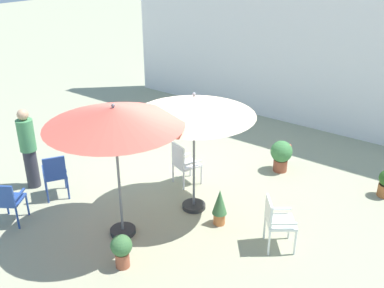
# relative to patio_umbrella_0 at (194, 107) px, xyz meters

# --- Properties ---
(ground_plane) EXTENTS (60.00, 60.00, 0.00)m
(ground_plane) POSITION_rel_patio_umbrella_0_xyz_m (-0.59, 0.17, -2.03)
(ground_plane) COLOR #A0A082
(villa_facade) EXTENTS (10.57, 0.30, 5.44)m
(villa_facade) POSITION_rel_patio_umbrella_0_xyz_m (-0.59, 5.20, 0.69)
(villa_facade) COLOR white
(villa_facade) RESTS_ON ground
(patio_umbrella_0) EXTENTS (2.15, 2.15, 2.29)m
(patio_umbrella_0) POSITION_rel_patio_umbrella_0_xyz_m (0.00, 0.00, 0.00)
(patio_umbrella_0) COLOR #2D2D2D
(patio_umbrella_0) RESTS_ON ground
(patio_umbrella_1) EXTENTS (2.19, 2.19, 2.37)m
(patio_umbrella_1) POSITION_rel_patio_umbrella_0_xyz_m (-0.51, -1.37, 0.10)
(patio_umbrella_1) COLOR #2D2D2D
(patio_umbrella_1) RESTS_ON ground
(cafe_table_0) EXTENTS (0.76, 0.76, 0.76)m
(cafe_table_0) POSITION_rel_patio_umbrella_0_xyz_m (-2.63, 1.49, -1.50)
(cafe_table_0) COLOR silver
(cafe_table_0) RESTS_ON ground
(patio_chair_0) EXTENTS (0.64, 0.64, 0.89)m
(patio_chair_0) POSITION_rel_patio_umbrella_0_xyz_m (1.75, -0.14, -1.50)
(patio_chair_0) COLOR white
(patio_chair_0) RESTS_ON ground
(patio_chair_1) EXTENTS (0.61, 0.62, 0.85)m
(patio_chair_1) POSITION_rel_patio_umbrella_0_xyz_m (-2.29, -2.37, -1.53)
(patio_chair_1) COLOR #274895
(patio_chair_1) RESTS_ON ground
(patio_chair_2) EXTENTS (0.58, 0.59, 0.92)m
(patio_chair_2) POSITION_rel_patio_umbrella_0_xyz_m (-0.71, 0.60, -1.52)
(patio_chair_2) COLOR white
(patio_chair_2) RESTS_ON ground
(patio_chair_3) EXTENTS (0.63, 0.61, 0.94)m
(patio_chair_3) POSITION_rel_patio_umbrella_0_xyz_m (-2.36, -1.31, -1.49)
(patio_chair_3) COLOR #284590
(patio_chair_3) RESTS_ON ground
(potted_plant_1) EXTENTS (0.47, 0.48, 0.70)m
(potted_plant_1) POSITION_rel_patio_umbrella_0_xyz_m (0.62, 2.34, -1.63)
(potted_plant_1) COLOR #964A32
(potted_plant_1) RESTS_ON ground
(potted_plant_2) EXTENTS (0.26, 0.26, 0.69)m
(potted_plant_2) POSITION_rel_patio_umbrella_0_xyz_m (0.67, -0.14, -1.66)
(potted_plant_2) COLOR #C36F3A
(potted_plant_2) RESTS_ON ground
(potted_plant_3) EXTENTS (0.34, 0.34, 0.56)m
(potted_plant_3) POSITION_rel_patio_umbrella_0_xyz_m (0.11, -1.99, -1.70)
(potted_plant_3) COLOR #A7563B
(potted_plant_3) RESTS_ON ground
(standing_person) EXTENTS (0.38, 0.38, 1.68)m
(standing_person) POSITION_rel_patio_umbrella_0_xyz_m (-3.12, -1.32, -1.16)
(standing_person) COLOR #33333D
(standing_person) RESTS_ON ground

